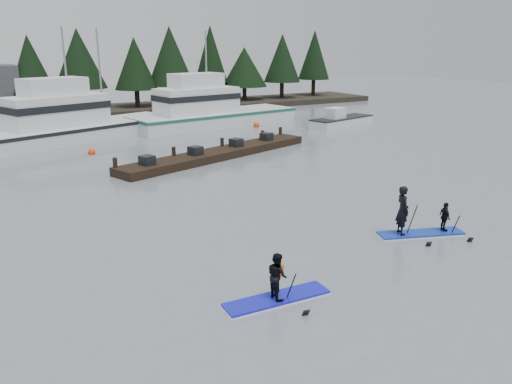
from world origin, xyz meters
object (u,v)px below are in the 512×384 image
fishing_boat_large (76,131)px  paddleboard_solo (277,284)px  paddleboard_duo (416,218)px  floating_dock (220,154)px  fishing_boat_medium (211,118)px

fishing_boat_large → paddleboard_solo: fishing_boat_large is taller
paddleboard_duo → paddleboard_solo: bearing=-147.0°
paddleboard_duo → fishing_boat_large: bearing=124.4°
fishing_boat_large → floating_dock: bearing=-78.9°
floating_dock → fishing_boat_medium: bearing=49.3°
fishing_boat_medium → paddleboard_duo: (-4.66, -27.75, 0.04)m
paddleboard_solo → paddleboard_duo: paddleboard_duo is taller
floating_dock → paddleboard_duo: size_ratio=4.47×
floating_dock → paddleboard_solo: size_ratio=4.73×
fishing_boat_large → paddleboard_solo: (-0.14, -28.34, -0.16)m
fishing_boat_large → floating_dock: 12.80m
paddleboard_solo → paddleboard_duo: size_ratio=0.94×
floating_dock → paddleboard_duo: 15.74m
floating_dock → paddleboard_solo: (-6.71, -17.36, 0.25)m
paddleboard_solo → floating_dock: bearing=71.8°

